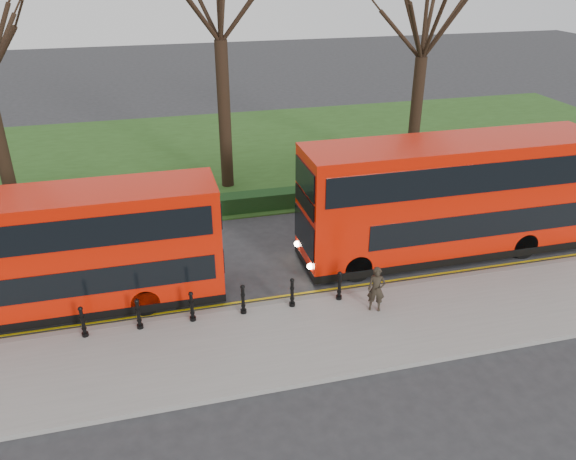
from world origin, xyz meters
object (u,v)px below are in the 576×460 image
object	(u,v)px
bus_lead	(58,253)
pedestrian	(376,289)
bus_rear	(450,199)
bollard_row	(218,303)

from	to	relation	value
bus_lead	pedestrian	bearing A→B (deg)	-16.39
bus_rear	pedestrian	distance (m)	5.44
pedestrian	bus_lead	bearing A→B (deg)	-173.97
bollard_row	pedestrian	xyz separation A→B (m)	(4.99, -0.89, 0.28)
bus_rear	pedestrian	size ratio (longest dim) A/B	7.33
bollard_row	pedestrian	world-z (taller)	pedestrian
bollard_row	pedestrian	bearing A→B (deg)	-10.08
bollard_row	bus_lead	xyz separation A→B (m)	(-4.71, 1.97, 1.39)
bollard_row	bus_rear	xyz separation A→B (m)	(9.16, 2.33, 1.63)
bus_lead	bollard_row	bearing A→B (deg)	-22.65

